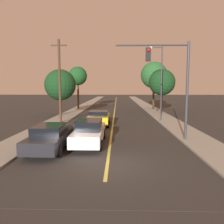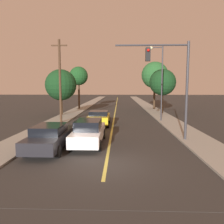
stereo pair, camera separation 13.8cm
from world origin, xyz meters
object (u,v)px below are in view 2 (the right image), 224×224
car_near_lane_second (99,118)px  car_outer_lane_front (51,137)px  tree_left_near (61,85)px  tree_right_near (155,75)px  streetlamp_right (159,74)px  utility_pole_left (60,80)px  tree_right_far (163,82)px  car_near_lane_front (89,132)px  tree_left_far (79,76)px  traffic_signal_mast (171,74)px

car_near_lane_second → car_outer_lane_front: bearing=-104.4°
tree_left_near → tree_right_near: size_ratio=0.76×
car_outer_lane_front → streetlamp_right: (8.42, 11.10, 4.32)m
utility_pole_left → tree_right_near: 18.62m
car_near_lane_second → tree_left_near: (-5.68, 7.47, 3.27)m
tree_right_near → tree_right_far: tree_right_near is taller
car_near_lane_front → streetlamp_right: bearing=57.4°
tree_left_far → tree_right_far: 14.42m
car_near_lane_second → utility_pole_left: (-4.10, 1.31, 3.72)m
car_outer_lane_front → tree_right_far: 21.20m
car_near_lane_front → utility_pole_left: 10.04m
car_near_lane_second → car_near_lane_front: bearing=-90.0°
car_near_lane_second → tree_left_near: tree_left_near is taller
tree_left_far → tree_left_near: bearing=-95.1°
traffic_signal_mast → utility_pole_left: (-9.63, 7.24, -0.15)m
tree_left_near → tree_right_far: size_ratio=0.97×
car_outer_lane_front → utility_pole_left: 10.53m
car_near_lane_front → car_near_lane_second: bearing=90.0°
car_near_lane_second → streetlamp_right: 8.11m
car_outer_lane_front → tree_left_near: bearing=102.6°
car_near_lane_front → traffic_signal_mast: (5.53, 1.16, 3.81)m
streetlamp_right → tree_right_near: size_ratio=1.02×
streetlamp_right → tree_left_near: 12.91m
car_outer_lane_front → car_near_lane_second: bearing=75.6°
car_outer_lane_front → utility_pole_left: utility_pole_left is taller
tree_left_near → tree_right_near: (13.51, 8.08, 1.69)m
car_outer_lane_front → tree_right_far: bearing=60.8°
traffic_signal_mast → utility_pole_left: 12.05m
tree_right_far → tree_left_far: bearing=154.4°
tree_left_near → traffic_signal_mast: bearing=-50.1°
tree_left_near → tree_right_near: bearing=30.9°
tree_left_near → tree_left_far: tree_left_far is taller
utility_pole_left → tree_left_far: (-0.82, 14.80, 1.12)m
car_near_lane_second → tree_left_near: bearing=127.3°
car_near_lane_second → tree_right_far: size_ratio=0.65×
tree_right_far → streetlamp_right: bearing=-103.9°
tree_left_far → car_near_lane_front: bearing=-78.0°
traffic_signal_mast → tree_right_far: 16.02m
car_near_lane_front → tree_left_far: size_ratio=0.73×
traffic_signal_mast → tree_left_far: 24.40m
car_near_lane_second → car_outer_lane_front: 8.62m
tree_right_far → utility_pole_left: bearing=-144.8°
tree_right_near → tree_left_far: bearing=177.5°
car_near_lane_front → tree_right_far: size_ratio=0.84×
car_near_lane_second → tree_right_near: size_ratio=0.51×
car_outer_lane_front → tree_right_near: size_ratio=0.66×
car_outer_lane_front → traffic_signal_mast: bearing=17.5°
car_near_lane_front → tree_left_far: bearing=102.0°
tree_left_near → utility_pole_left: bearing=-75.6°
streetlamp_right → tree_left_near: streetlamp_right is taller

